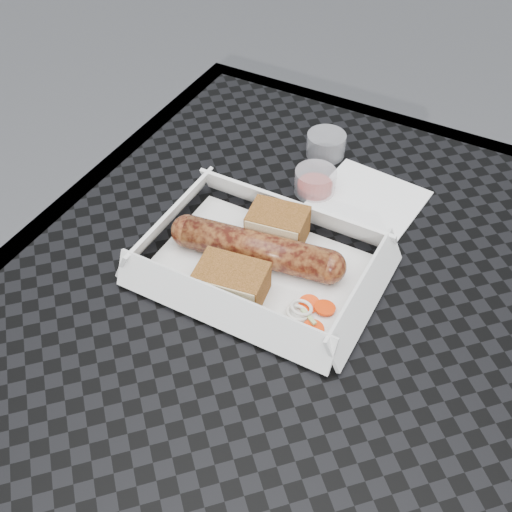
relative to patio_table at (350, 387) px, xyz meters
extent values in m
cube|color=black|center=(0.00, 0.00, 0.07)|extent=(0.80, 0.80, 0.01)
cube|color=black|center=(0.00, 0.39, 0.06)|extent=(0.80, 0.03, 0.03)
cube|color=black|center=(-0.39, 0.00, 0.06)|extent=(0.03, 0.80, 0.03)
cylinder|color=black|center=(-0.35, 0.35, -0.30)|extent=(0.03, 0.03, 0.73)
cube|color=white|center=(-0.13, 0.04, 0.08)|extent=(0.22, 0.15, 0.00)
cylinder|color=brown|center=(-0.14, 0.05, 0.10)|extent=(0.16, 0.06, 0.04)
sphere|color=brown|center=(-0.06, 0.06, 0.10)|extent=(0.04, 0.04, 0.04)
sphere|color=brown|center=(-0.22, 0.04, 0.10)|extent=(0.04, 0.04, 0.04)
cube|color=brown|center=(-0.13, 0.09, 0.10)|extent=(0.07, 0.05, 0.04)
cube|color=brown|center=(-0.14, -0.01, 0.10)|extent=(0.08, 0.06, 0.04)
cylinder|color=#F03A0A|center=(-0.06, 0.01, 0.08)|extent=(0.02, 0.02, 0.00)
torus|color=white|center=(-0.06, 0.00, 0.08)|extent=(0.02, 0.02, 0.00)
cube|color=#B2D17F|center=(-0.05, 0.01, 0.08)|extent=(0.02, 0.02, 0.00)
cube|color=white|center=(-0.07, 0.20, 0.08)|extent=(0.13, 0.13, 0.00)
cylinder|color=maroon|center=(-0.13, 0.19, 0.09)|extent=(0.05, 0.05, 0.03)
cylinder|color=silver|center=(-0.15, 0.26, 0.09)|extent=(0.05, 0.05, 0.03)
camera|label=1|loc=(0.09, -0.38, 0.58)|focal=45.00mm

